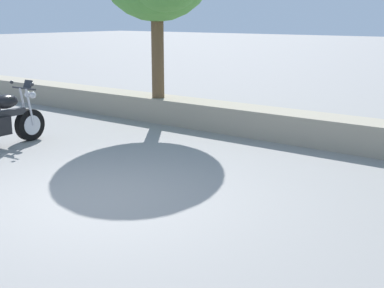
% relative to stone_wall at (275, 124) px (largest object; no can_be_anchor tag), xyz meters
% --- Properties ---
extents(ground_plane, '(120.00, 120.00, 0.00)m').
position_rel_stone_wall_xyz_m(ground_plane, '(0.00, -4.80, -0.28)').
color(ground_plane, gray).
extents(stone_wall, '(36.00, 0.80, 0.55)m').
position_rel_stone_wall_xyz_m(stone_wall, '(0.00, 0.00, 0.00)').
color(stone_wall, gray).
rests_on(stone_wall, ground).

